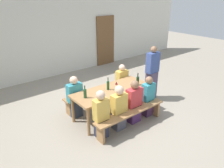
{
  "coord_description": "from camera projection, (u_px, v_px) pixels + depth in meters",
  "views": [
    {
      "loc": [
        -3.07,
        -3.83,
        3.03
      ],
      "look_at": [
        0.0,
        0.0,
        0.9
      ],
      "focal_mm": 34.27,
      "sensor_mm": 36.0,
      "label": 1
    }
  ],
  "objects": [
    {
      "name": "seated_guest_far_1",
      "position": [
        122.0,
        83.0,
        6.37
      ],
      "size": [
        0.35,
        0.24,
        1.1
      ],
      "rotation": [
        0.0,
        0.0,
        -1.57
      ],
      "color": "#3A415E",
      "rests_on": "ground"
    },
    {
      "name": "bench_near",
      "position": [
        131.0,
        114.0,
        5.05
      ],
      "size": [
        1.97,
        0.3,
        0.45
      ],
      "color": "#9E7247",
      "rests_on": "ground"
    },
    {
      "name": "seated_guest_near_1",
      "position": [
        119.0,
        109.0,
        4.95
      ],
      "size": [
        0.38,
        0.24,
        1.11
      ],
      "rotation": [
        0.0,
        0.0,
        1.57
      ],
      "color": "#4A4A59",
      "rests_on": "ground"
    },
    {
      "name": "wine_glass_1",
      "position": [
        134.0,
        83.0,
        5.51
      ],
      "size": [
        0.08,
        0.08,
        0.15
      ],
      "color": "silver",
      "rests_on": "tasting_table"
    },
    {
      "name": "wine_bottle_0",
      "position": [
        85.0,
        93.0,
        4.94
      ],
      "size": [
        0.08,
        0.08,
        0.31
      ],
      "color": "#234C2D",
      "rests_on": "tasting_table"
    },
    {
      "name": "wine_bottle_2",
      "position": [
        108.0,
        85.0,
        5.35
      ],
      "size": [
        0.07,
        0.07,
        0.33
      ],
      "color": "#194723",
      "rests_on": "tasting_table"
    },
    {
      "name": "back_wall",
      "position": [
        47.0,
        34.0,
        7.77
      ],
      "size": [
        14.0,
        0.2,
        3.2
      ],
      "primitive_type": "cube",
      "color": "silver",
      "rests_on": "ground"
    },
    {
      "name": "seated_guest_near_3",
      "position": [
        148.0,
        97.0,
        5.52
      ],
      "size": [
        0.33,
        0.24,
        1.09
      ],
      "rotation": [
        0.0,
        0.0,
        1.57
      ],
      "color": "#422646",
      "rests_on": "ground"
    },
    {
      "name": "tasting_table",
      "position": [
        112.0,
        92.0,
        5.44
      ],
      "size": [
        2.07,
        0.83,
        0.75
      ],
      "color": "#9E7247",
      "rests_on": "ground"
    },
    {
      "name": "ground_plane",
      "position": [
        112.0,
        115.0,
        5.71
      ],
      "size": [
        24.0,
        24.0,
        0.0
      ],
      "primitive_type": "plane",
      "color": "gray"
    },
    {
      "name": "seated_guest_far_0",
      "position": [
        75.0,
        98.0,
        5.46
      ],
      "size": [
        0.39,
        0.24,
        1.12
      ],
      "rotation": [
        0.0,
        0.0,
        -1.57
      ],
      "color": "#324156",
      "rests_on": "ground"
    },
    {
      "name": "wine_glass_0",
      "position": [
        116.0,
        83.0,
        5.51
      ],
      "size": [
        0.07,
        0.07,
        0.15
      ],
      "color": "silver",
      "rests_on": "tasting_table"
    },
    {
      "name": "seated_guest_near_2",
      "position": [
        134.0,
        103.0,
        5.23
      ],
      "size": [
        0.4,
        0.24,
        1.12
      ],
      "rotation": [
        0.0,
        0.0,
        1.57
      ],
      "color": "#4A275C",
      "rests_on": "ground"
    },
    {
      "name": "seated_guest_near_0",
      "position": [
        101.0,
        115.0,
        4.65
      ],
      "size": [
        0.33,
        0.24,
        1.14
      ],
      "rotation": [
        0.0,
        0.0,
        1.57
      ],
      "color": "#2F3448",
      "rests_on": "ground"
    },
    {
      "name": "wine_bottle_1",
      "position": [
        138.0,
        81.0,
        5.62
      ],
      "size": [
        0.08,
        0.08,
        0.33
      ],
      "color": "#143319",
      "rests_on": "tasting_table"
    },
    {
      "name": "wooden_door",
      "position": [
        106.0,
        41.0,
        9.34
      ],
      "size": [
        0.9,
        0.06,
        2.1
      ],
      "primitive_type": "cube",
      "color": "brown",
      "rests_on": "ground"
    },
    {
      "name": "bench_far",
      "position": [
        96.0,
        94.0,
        6.08
      ],
      "size": [
        1.97,
        0.3,
        0.45
      ],
      "color": "#9E7247",
      "rests_on": "ground"
    },
    {
      "name": "standing_host",
      "position": [
        152.0,
        75.0,
        6.27
      ],
      "size": [
        0.39,
        0.24,
        1.63
      ],
      "rotation": [
        0.0,
        0.0,
        3.14
      ],
      "color": "#504562",
      "rests_on": "ground"
    }
  ]
}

